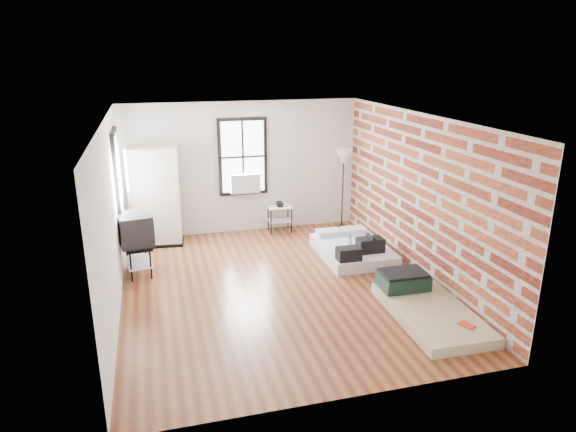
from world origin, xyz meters
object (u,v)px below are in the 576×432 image
object	(u,v)px
side_table	(280,212)
floor_lamp	(344,160)
mattress_bare	(424,304)
mattress_main	(353,249)
tv_stand	(136,231)
wardrobe	(155,197)

from	to	relation	value
side_table	floor_lamp	size ratio (longest dim) A/B	0.38
mattress_bare	mattress_main	bearing A→B (deg)	95.99
tv_stand	mattress_bare	bearing A→B (deg)	-39.53
mattress_bare	side_table	world-z (taller)	side_table
side_table	wardrobe	bearing A→B (deg)	-178.45
wardrobe	side_table	world-z (taller)	wardrobe
wardrobe	tv_stand	world-z (taller)	wardrobe
mattress_bare	side_table	bearing A→B (deg)	107.67
mattress_bare	side_table	xyz separation A→B (m)	(-1.20, 4.13, 0.32)
mattress_main	side_table	bearing A→B (deg)	120.24
mattress_bare	tv_stand	distance (m)	4.94
mattress_bare	tv_stand	world-z (taller)	tv_stand
mattress_main	mattress_bare	size ratio (longest dim) A/B	0.82
wardrobe	floor_lamp	world-z (taller)	wardrobe
mattress_bare	tv_stand	xyz separation A→B (m)	(-4.14, 2.61, 0.66)
mattress_bare	wardrobe	distance (m)	5.62
floor_lamp	side_table	bearing A→B (deg)	177.17
mattress_main	wardrobe	bearing A→B (deg)	155.23
wardrobe	tv_stand	xyz separation A→B (m)	(-0.36, -1.45, -0.20)
tv_stand	wardrobe	bearing A→B (deg)	68.77
wardrobe	floor_lamp	size ratio (longest dim) A/B	1.13
mattress_main	mattress_bare	xyz separation A→B (m)	(0.18, -2.37, -0.02)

